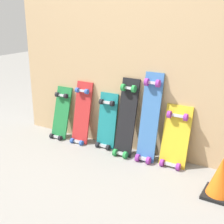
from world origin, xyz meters
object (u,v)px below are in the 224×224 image
(skateboard_black, at_px, (126,121))
(traffic_cone, at_px, (221,178))
(skateboard_red, at_px, (82,116))
(skateboard_teal, at_px, (107,124))
(skateboard_blue, at_px, (149,121))
(skateboard_yellow, at_px, (175,140))
(skateboard_green, at_px, (61,116))

(skateboard_black, distance_m, traffic_cone, 0.98)
(skateboard_black, height_order, traffic_cone, skateboard_black)
(skateboard_red, relative_size, skateboard_teal, 1.13)
(skateboard_teal, distance_m, skateboard_blue, 0.48)
(skateboard_red, height_order, traffic_cone, skateboard_red)
(skateboard_red, distance_m, skateboard_yellow, 0.98)
(skateboard_yellow, distance_m, traffic_cone, 0.55)
(skateboard_green, xyz_separation_m, traffic_cone, (1.70, -0.29, -0.08))
(skateboard_green, distance_m, skateboard_black, 0.78)
(skateboard_teal, distance_m, skateboard_yellow, 0.70)
(skateboard_red, xyz_separation_m, skateboard_teal, (0.28, 0.02, -0.04))
(skateboard_yellow, bearing_deg, traffic_cone, -33.07)
(skateboard_green, xyz_separation_m, skateboard_teal, (0.54, 0.03, 0.01))
(skateboard_red, xyz_separation_m, skateboard_blue, (0.74, -0.01, 0.09))
(skateboard_green, distance_m, traffic_cone, 1.73)
(skateboard_teal, xyz_separation_m, traffic_cone, (1.16, -0.32, -0.08))
(skateboard_red, height_order, skateboard_teal, skateboard_red)
(traffic_cone, bearing_deg, skateboard_blue, 157.66)
(skateboard_blue, distance_m, skateboard_yellow, 0.27)
(skateboard_blue, relative_size, traffic_cone, 2.76)
(skateboard_blue, xyz_separation_m, skateboard_yellow, (0.24, 0.01, -0.13))
(skateboard_green, bearing_deg, skateboard_yellow, 0.49)
(skateboard_red, xyz_separation_m, skateboard_yellow, (0.98, -0.00, -0.04))
(skateboard_teal, xyz_separation_m, skateboard_black, (0.23, -0.04, 0.09))
(skateboard_red, height_order, skateboard_blue, skateboard_blue)
(skateboard_black, distance_m, skateboard_yellow, 0.48)
(skateboard_yellow, xyz_separation_m, traffic_cone, (0.46, -0.30, -0.08))
(skateboard_teal, height_order, skateboard_yellow, skateboard_teal)
(skateboard_green, bearing_deg, skateboard_teal, 3.45)
(skateboard_green, relative_size, skateboard_blue, 0.71)
(skateboard_green, height_order, skateboard_teal, skateboard_teal)
(skateboard_yellow, bearing_deg, skateboard_black, -177.98)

